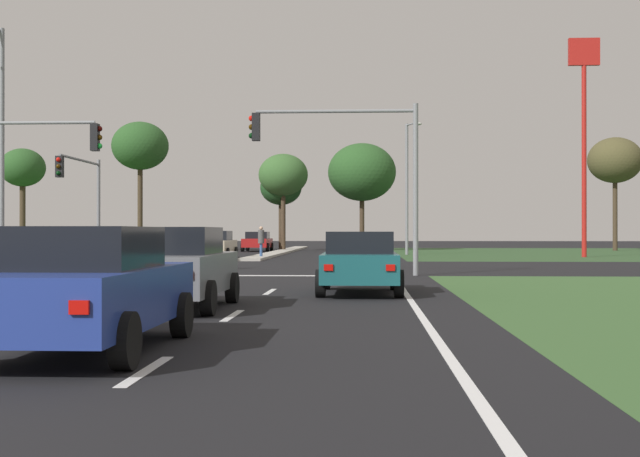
% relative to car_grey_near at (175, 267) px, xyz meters
% --- Properties ---
extents(ground_plane, '(200.00, 200.00, 0.00)m').
position_rel_car_grey_near_xyz_m(ground_plane, '(-2.17, 19.37, -0.81)').
color(ground_plane, black).
extents(median_island_near, '(1.20, 22.00, 0.14)m').
position_rel_car_grey_near_xyz_m(median_island_near, '(-2.17, 0.37, -0.74)').
color(median_island_near, '#ADA89E').
rests_on(median_island_near, ground).
extents(median_island_far, '(1.20, 36.00, 0.14)m').
position_rel_car_grey_near_xyz_m(median_island_far, '(-2.17, 44.37, -0.74)').
color(median_island_far, '#ADA89E').
rests_on(median_island_far, ground).
extents(lane_dash_near, '(0.14, 2.00, 0.01)m').
position_rel_car_grey_near_xyz_m(lane_dash_near, '(1.33, -7.29, -0.80)').
color(lane_dash_near, silver).
rests_on(lane_dash_near, ground).
extents(lane_dash_second, '(0.14, 2.00, 0.01)m').
position_rel_car_grey_near_xyz_m(lane_dash_second, '(1.33, -1.29, -0.80)').
color(lane_dash_second, silver).
rests_on(lane_dash_second, ground).
extents(lane_dash_third, '(0.14, 2.00, 0.01)m').
position_rel_car_grey_near_xyz_m(lane_dash_third, '(1.33, 4.71, -0.80)').
color(lane_dash_third, silver).
rests_on(lane_dash_third, ground).
extents(edge_line_right, '(0.14, 24.00, 0.01)m').
position_rel_car_grey_near_xyz_m(edge_line_right, '(4.68, 1.37, -0.80)').
color(edge_line_right, silver).
rests_on(edge_line_right, ground).
extents(stop_bar_near, '(6.40, 0.50, 0.01)m').
position_rel_car_grey_near_xyz_m(stop_bar_near, '(1.63, 12.37, -0.80)').
color(stop_bar_near, silver).
rests_on(stop_bar_near, ground).
extents(crosswalk_bar_near, '(0.70, 2.80, 0.01)m').
position_rel_car_grey_near_xyz_m(crosswalk_bar_near, '(-8.57, 14.17, -0.80)').
color(crosswalk_bar_near, silver).
rests_on(crosswalk_bar_near, ground).
extents(crosswalk_bar_second, '(0.70, 2.80, 0.01)m').
position_rel_car_grey_near_xyz_m(crosswalk_bar_second, '(-7.42, 14.17, -0.80)').
color(crosswalk_bar_second, silver).
rests_on(crosswalk_bar_second, ground).
extents(crosswalk_bar_third, '(0.70, 2.80, 0.01)m').
position_rel_car_grey_near_xyz_m(crosswalk_bar_third, '(-6.27, 14.17, -0.80)').
color(crosswalk_bar_third, silver).
rests_on(crosswalk_bar_third, ground).
extents(crosswalk_bar_fourth, '(0.70, 2.80, 0.01)m').
position_rel_car_grey_near_xyz_m(crosswalk_bar_fourth, '(-5.12, 14.17, -0.80)').
color(crosswalk_bar_fourth, silver).
rests_on(crosswalk_bar_fourth, ground).
extents(crosswalk_bar_fifth, '(0.70, 2.80, 0.01)m').
position_rel_car_grey_near_xyz_m(crosswalk_bar_fifth, '(-3.97, 14.17, -0.80)').
color(crosswalk_bar_fifth, silver).
rests_on(crosswalk_bar_fifth, ground).
extents(crosswalk_bar_sixth, '(0.70, 2.80, 0.01)m').
position_rel_car_grey_near_xyz_m(crosswalk_bar_sixth, '(-2.82, 14.17, -0.80)').
color(crosswalk_bar_sixth, silver).
rests_on(crosswalk_bar_sixth, ground).
extents(crosswalk_bar_seventh, '(0.70, 2.80, 0.01)m').
position_rel_car_grey_near_xyz_m(crosswalk_bar_seventh, '(-1.67, 14.17, -0.80)').
color(crosswalk_bar_seventh, silver).
rests_on(crosswalk_bar_seventh, ground).
extents(car_grey_near, '(2.01, 4.34, 1.59)m').
position_rel_car_grey_near_xyz_m(car_grey_near, '(0.00, 0.00, 0.00)').
color(car_grey_near, slate).
rests_on(car_grey_near, ground).
extents(car_beige_second, '(2.07, 4.58, 1.54)m').
position_rel_car_grey_near_xyz_m(car_beige_second, '(-4.60, 30.28, -0.02)').
color(car_beige_second, '#BCAD8E').
rests_on(car_beige_second, ground).
extents(car_red_third, '(2.10, 4.47, 1.49)m').
position_rel_car_grey_near_xyz_m(car_red_third, '(-4.48, 48.20, -0.04)').
color(car_red_third, '#A31919').
rests_on(car_red_third, ground).
extents(car_teal_fourth, '(2.00, 4.29, 1.50)m').
position_rel_car_grey_near_xyz_m(car_teal_fourth, '(3.56, 4.29, -0.04)').
color(car_teal_fourth, '#19565B').
rests_on(car_teal_fourth, ground).
extents(car_blue_sixth, '(2.05, 4.51, 1.56)m').
position_rel_car_grey_near_xyz_m(car_blue_sixth, '(0.16, -5.85, -0.01)').
color(car_blue_sixth, navy).
rests_on(car_blue_sixth, ground).
extents(traffic_signal_near_right, '(5.83, 0.32, 5.89)m').
position_rel_car_grey_near_xyz_m(traffic_signal_near_right, '(3.32, 12.77, 3.30)').
color(traffic_signal_near_right, gray).
rests_on(traffic_signal_near_right, ground).
extents(traffic_signal_near_left, '(4.42, 0.32, 5.56)m').
position_rel_car_grey_near_xyz_m(traffic_signal_near_left, '(-8.19, 12.77, 3.01)').
color(traffic_signal_near_left, gray).
rests_on(traffic_signal_near_left, ground).
extents(traffic_signal_far_left, '(0.32, 5.84, 5.15)m').
position_rel_car_grey_near_xyz_m(traffic_signal_far_left, '(-9.77, 23.71, 2.82)').
color(traffic_signal_far_left, gray).
rests_on(traffic_signal_far_left, ground).
extents(street_lamp_third, '(0.98, 1.77, 8.53)m').
position_rel_car_grey_near_xyz_m(street_lamp_third, '(6.51, 38.89, 3.96)').
color(street_lamp_third, gray).
rests_on(street_lamp_third, ground).
extents(pedestrian_at_median, '(0.34, 0.34, 1.66)m').
position_rel_car_grey_near_xyz_m(pedestrian_at_median, '(-2.03, 30.40, 0.33)').
color(pedestrian_at_median, '#335184').
rests_on(pedestrian_at_median, median_island_far).
extents(fastfood_pole_sign, '(1.80, 0.40, 12.88)m').
position_rel_car_grey_near_xyz_m(fastfood_pole_sign, '(16.59, 34.25, 8.48)').
color(fastfood_pole_sign, red).
rests_on(fastfood_pole_sign, ground).
extents(treeline_near, '(3.40, 3.40, 7.81)m').
position_rel_car_grey_near_xyz_m(treeline_near, '(-22.18, 46.60, 5.44)').
color(treeline_near, '#423323').
rests_on(treeline_near, ground).
extents(treeline_second, '(4.26, 4.26, 9.78)m').
position_rel_car_grey_near_xyz_m(treeline_second, '(-13.18, 46.69, 7.09)').
color(treeline_second, '#423323').
rests_on(treeline_second, ground).
extents(treeline_third, '(3.26, 3.26, 6.36)m').
position_rel_car_grey_near_xyz_m(treeline_third, '(-2.84, 49.88, 4.11)').
color(treeline_third, '#423323').
rests_on(treeline_third, ground).
extents(treeline_fourth, '(3.80, 3.80, 7.50)m').
position_rel_car_grey_near_xyz_m(treeline_fourth, '(-2.55, 48.71, 5.03)').
color(treeline_fourth, '#423323').
rests_on(treeline_fourth, ground).
extents(treeline_fifth, '(5.38, 5.38, 8.50)m').
position_rel_car_grey_near_xyz_m(treeline_fifth, '(3.50, 50.80, 5.38)').
color(treeline_fifth, '#423323').
rests_on(treeline_fifth, ground).
extents(treeline_sixth, '(4.26, 4.26, 8.97)m').
position_rel_car_grey_near_xyz_m(treeline_sixth, '(23.52, 51.86, 6.30)').
color(treeline_sixth, '#423323').
rests_on(treeline_sixth, ground).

